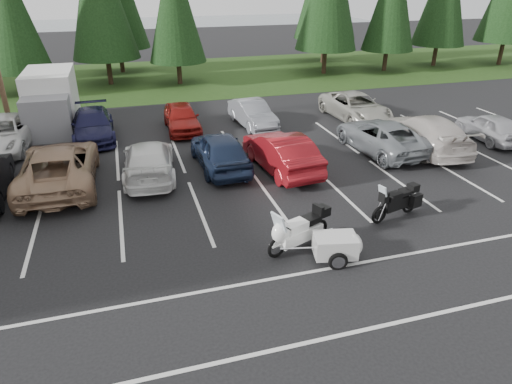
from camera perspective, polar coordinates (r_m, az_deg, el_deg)
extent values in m
plane|color=black|center=(15.81, 1.50, -2.93)|extent=(120.00, 120.00, 0.00)
cube|color=#1E3A12|center=(38.19, -9.97, 13.94)|extent=(80.00, 16.00, 0.01)
cube|color=slate|center=(69.10, -10.06, 19.10)|extent=(70.00, 50.00, 0.02)
cube|color=silver|center=(17.51, -0.51, 0.10)|extent=(32.00, 16.00, 0.01)
cylinder|color=#332316|center=(35.72, -26.84, 12.55)|extent=(0.36, 0.36, 2.11)
cone|color=black|center=(35.19, -28.27, 19.19)|extent=(3.87, 3.87, 7.48)
cylinder|color=#332316|center=(36.62, -17.92, 14.71)|extent=(0.36, 0.36, 2.62)
cylinder|color=#332316|center=(35.64, -9.59, 14.98)|extent=(0.36, 0.36, 2.26)
cone|color=black|center=(35.10, -10.17, 22.22)|extent=(4.14, 4.14, 7.99)
cylinder|color=#332316|center=(39.38, 8.56, 16.37)|extent=(0.36, 0.36, 2.69)
cylinder|color=#332316|center=(41.73, 15.89, 15.99)|extent=(0.36, 0.36, 2.33)
cylinder|color=#332316|center=(45.47, 21.52, 16.05)|extent=(0.36, 0.36, 2.47)
cylinder|color=#332316|center=(48.36, 28.38, 15.52)|extent=(0.36, 0.36, 2.83)
cylinder|color=#332316|center=(41.15, -16.53, 16.06)|extent=(0.36, 0.36, 2.71)
cylinder|color=#332316|center=(44.40, 8.43, 17.63)|extent=(0.36, 0.36, 3.00)
imported|color=#987558|center=(19.22, -23.45, 2.96)|extent=(2.82, 6.00, 1.66)
imported|color=silver|center=(19.05, -13.26, 3.90)|extent=(2.38, 5.08, 1.43)
imported|color=#18233C|center=(19.42, -4.55, 5.20)|extent=(2.02, 4.72, 1.59)
imported|color=maroon|center=(19.20, 3.17, 5.02)|extent=(2.18, 5.00, 1.60)
imported|color=gray|center=(22.11, 15.38, 6.78)|extent=(2.81, 5.45, 1.47)
imported|color=beige|center=(22.95, 20.45, 6.96)|extent=(2.78, 5.80, 1.63)
imported|color=#A7A7AB|center=(25.60, 27.27, 7.24)|extent=(1.92, 4.12, 1.36)
imported|color=silver|center=(24.60, -29.16, 6.36)|extent=(2.94, 5.66, 1.52)
imported|color=#161638|center=(24.45, -19.71, 7.91)|extent=(2.20, 4.97, 1.42)
imported|color=maroon|center=(24.59, -9.28, 9.19)|extent=(1.73, 4.20, 1.42)
imported|color=gray|center=(25.06, -0.44, 9.78)|extent=(1.87, 4.29, 1.37)
imported|color=#ADAB9F|center=(26.84, 12.33, 10.37)|extent=(2.67, 5.34, 1.45)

